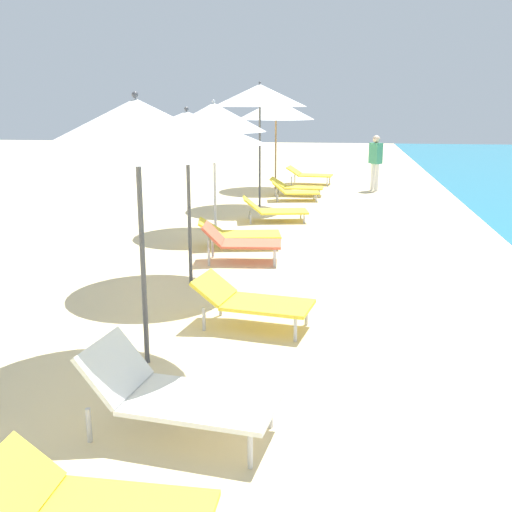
# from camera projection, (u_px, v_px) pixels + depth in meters

# --- Properties ---
(lounger_second_shoreside) EXTENTS (1.30, 0.65, 0.57)m
(lounger_second_shoreside) POSITION_uv_depth(u_px,v_px,m) (89.00, 511.00, 3.37)
(lounger_second_shoreside) COLOR yellow
(lounger_second_shoreside) RESTS_ON ground
(umbrella_third) EXTENTS (2.04, 2.04, 2.59)m
(umbrella_third) POSITION_uv_depth(u_px,v_px,m) (137.00, 127.00, 5.48)
(umbrella_third) COLOR #4C4C51
(umbrella_third) RESTS_ON ground
(lounger_third_shoreside) EXTENTS (1.40, 0.83, 0.57)m
(lounger_third_shoreside) POSITION_uv_depth(u_px,v_px,m) (252.00, 300.00, 6.91)
(lounger_third_shoreside) COLOR yellow
(lounger_third_shoreside) RESTS_ON ground
(lounger_third_inland) EXTENTS (1.52, 0.86, 0.70)m
(lounger_third_inland) POSITION_uv_depth(u_px,v_px,m) (175.00, 392.00, 4.66)
(lounger_third_inland) COLOR white
(lounger_third_inland) RESTS_ON ground
(umbrella_fourth) EXTENTS (2.10, 2.10, 2.43)m
(umbrella_fourth) POSITION_uv_depth(u_px,v_px,m) (187.00, 128.00, 8.17)
(umbrella_fourth) COLOR #4C4C51
(umbrella_fourth) RESTS_ON ground
(lounger_fourth_shoreside) EXTENTS (1.29, 0.74, 0.62)m
(lounger_fourth_shoreside) POSITION_uv_depth(u_px,v_px,m) (240.00, 241.00, 9.75)
(lounger_fourth_shoreside) COLOR #D8593F
(lounger_fourth_shoreside) RESTS_ON ground
(umbrella_fifth) EXTENTS (2.00, 2.00, 2.53)m
(umbrella_fifth) POSITION_uv_depth(u_px,v_px,m) (214.00, 117.00, 11.62)
(umbrella_fifth) COLOR silver
(umbrella_fifth) RESTS_ON ground
(lounger_fifth_shoreside) EXTENTS (1.47, 0.91, 0.53)m
(lounger_fifth_shoreside) POSITION_uv_depth(u_px,v_px,m) (274.00, 209.00, 13.09)
(lounger_fifth_shoreside) COLOR yellow
(lounger_fifth_shoreside) RESTS_ON ground
(lounger_fifth_inland) EXTENTS (1.53, 0.92, 0.49)m
(lounger_fifth_inland) POSITION_uv_depth(u_px,v_px,m) (239.00, 233.00, 10.79)
(lounger_fifth_inland) COLOR yellow
(lounger_fifth_inland) RESTS_ON ground
(umbrella_sixth) EXTENTS (2.22, 2.22, 2.95)m
(umbrella_sixth) POSITION_uv_depth(u_px,v_px,m) (260.00, 95.00, 14.37)
(umbrella_sixth) COLOR #4C4C51
(umbrella_sixth) RESTS_ON ground
(lounger_sixth_shoreside) EXTENTS (1.30, 0.77, 0.50)m
(lounger_sixth_shoreside) POSITION_uv_depth(u_px,v_px,m) (294.00, 191.00, 15.86)
(lounger_sixth_shoreside) COLOR yellow
(lounger_sixth_shoreside) RESTS_ON ground
(umbrella_farthest) EXTENTS (2.21, 2.21, 2.62)m
(umbrella_farthest) POSITION_uv_depth(u_px,v_px,m) (276.00, 109.00, 17.48)
(umbrella_farthest) COLOR olive
(umbrella_farthest) RESTS_ON ground
(lounger_farthest_shoreside) EXTENTS (1.45, 0.83, 0.54)m
(lounger_farthest_shoreside) POSITION_uv_depth(u_px,v_px,m) (309.00, 174.00, 19.00)
(lounger_farthest_shoreside) COLOR yellow
(lounger_farthest_shoreside) RESTS_ON ground
(lounger_farthest_inland) EXTENTS (1.45, 0.60, 0.48)m
(lounger_farthest_inland) POSITION_uv_depth(u_px,v_px,m) (296.00, 186.00, 16.68)
(lounger_farthest_inland) COLOR yellow
(lounger_farthest_inland) RESTS_ON ground
(person_walking_near) EXTENTS (0.40, 0.42, 1.57)m
(person_walking_near) POSITION_uv_depth(u_px,v_px,m) (376.00, 158.00, 17.44)
(person_walking_near) COLOR silver
(person_walking_near) RESTS_ON ground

